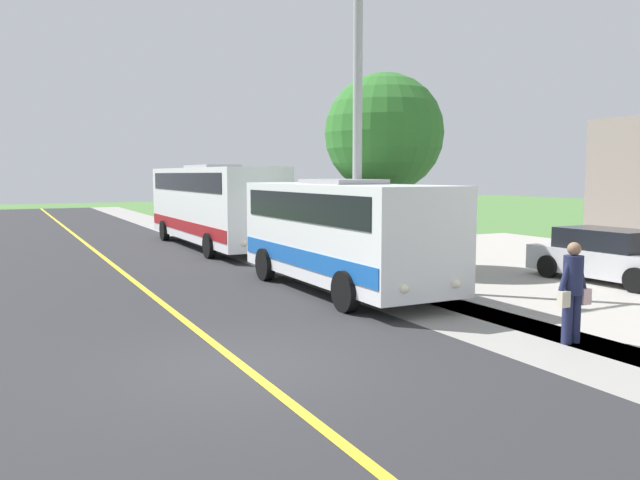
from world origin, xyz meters
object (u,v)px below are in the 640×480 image
Objects in this scene: shuttle_bus_front at (342,230)px; transit_bus_rear at (212,202)px; parked_car_near at (610,257)px; pedestrian_with_bags at (573,289)px; street_light_pole at (354,100)px; tree_curbside at (384,134)px.

transit_bus_rear reaches higher than shuttle_bus_front.
parked_car_near is (-7.20, 2.19, -0.87)m from shuttle_bus_front.
transit_bus_rear is at bearing -61.11° from parked_car_near.
street_light_pole reaches higher than pedestrian_with_bags.
pedestrian_with_bags is 0.30× the size of tree_curbside.
parked_car_near is 7.33m from tree_curbside.
street_light_pole reaches higher than tree_curbside.
transit_bus_rear is 2.44× the size of parked_car_near.
pedestrian_with_bags is 0.20× the size of street_light_pole.
tree_curbside is at bearing -135.34° from street_light_pole.
transit_bus_rear is at bearing -87.79° from street_light_pole.
tree_curbside reaches higher than parked_car_near.
tree_curbside is (-1.81, -8.90, 3.21)m from pedestrian_with_bags.
transit_bus_rear reaches higher than parked_car_near.
pedestrian_with_bags is at bearing 100.11° from shuttle_bus_front.
street_light_pole is at bearing 92.21° from transit_bus_rear.
tree_curbside is at bearing -101.50° from pedestrian_with_bags.
pedestrian_with_bags is (-1.11, 17.10, -0.85)m from transit_bus_rear.
pedestrian_with_bags is 7.32m from parked_car_near.
transit_bus_rear is 9.02m from tree_curbside.
shuttle_bus_front is at bearing 42.06° from tree_curbside.
pedestrian_with_bags is at bearing 33.78° from parked_car_near.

